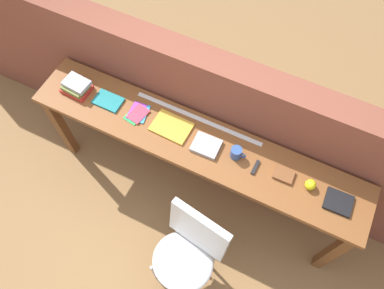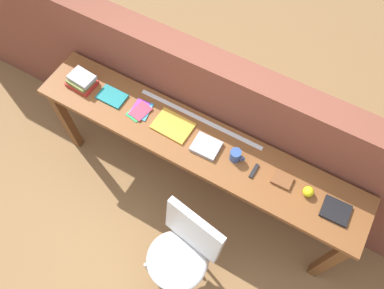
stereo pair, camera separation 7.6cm
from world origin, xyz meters
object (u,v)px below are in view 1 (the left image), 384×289
leather_journal_brown (284,175)px  sports_ball_small (310,185)px  magazine_cycling (108,101)px  book_repair_rightmost (338,202)px  pamphlet_pile_colourful (138,113)px  mug (236,153)px  book_stack_leftmost (76,87)px  book_open_centre (172,127)px  multitool_folded (255,167)px  chair_white_moulded (188,251)px

leather_journal_brown → sports_ball_small: sports_ball_small is taller
magazine_cycling → book_repair_rightmost: book_repair_rightmost is taller
pamphlet_pile_colourful → mug: (0.77, -0.00, 0.04)m
book_repair_rightmost → sports_ball_small: bearing=171.4°
magazine_cycling → pamphlet_pile_colourful: (0.25, 0.01, -0.00)m
book_stack_leftmost → magazine_cycling: 0.26m
book_stack_leftmost → book_open_centre: bearing=1.8°
magazine_cycling → book_repair_rightmost: bearing=-0.8°
multitool_folded → sports_ball_small: (0.37, 0.03, 0.03)m
multitool_folded → book_open_centre: bearing=177.2°
magazine_cycling → mug: 1.02m
book_stack_leftmost → multitool_folded: 1.44m
multitool_folded → leather_journal_brown: bearing=9.2°
mug → leather_journal_brown: mug is taller
pamphlet_pile_colourful → mug: 0.78m
magazine_cycling → leather_journal_brown: 1.36m
book_stack_leftmost → leather_journal_brown: (1.62, 0.02, -0.03)m
leather_journal_brown → book_repair_rightmost: leather_journal_brown is taller
pamphlet_pile_colourful → book_repair_rightmost: 1.49m
magazine_cycling → leather_journal_brown: bearing=0.1°
chair_white_moulded → multitool_folded: bearing=72.6°
book_stack_leftmost → pamphlet_pile_colourful: bearing=2.5°
chair_white_moulded → magazine_cycling: size_ratio=4.28×
leather_journal_brown → sports_ball_small: bearing=-1.8°
leather_journal_brown → book_repair_rightmost: (0.38, -0.03, -0.00)m
magazine_cycling → pamphlet_pile_colourful: magazine_cycling is taller
book_stack_leftmost → book_open_centre: (0.78, 0.02, -0.04)m
magazine_cycling → multitool_folded: 1.17m
book_stack_leftmost → multitool_folded: bearing=-0.3°
pamphlet_pile_colourful → multitool_folded: multitool_folded is taller
book_open_centre → book_repair_rightmost: (1.22, -0.03, 0.00)m
book_stack_leftmost → leather_journal_brown: bearing=0.8°
pamphlet_pile_colourful → leather_journal_brown: (1.12, 0.00, 0.00)m
book_stack_leftmost → multitool_folded: book_stack_leftmost is taller
mug → multitool_folded: size_ratio=1.00×
pamphlet_pile_colourful → book_open_centre: 0.28m
pamphlet_pile_colourful → sports_ball_small: 1.29m
mug → leather_journal_brown: bearing=0.9°
chair_white_moulded → sports_ball_small: bearing=49.3°
mug → sports_ball_small: mug is taller
book_stack_leftmost → leather_journal_brown: 1.62m
book_repair_rightmost → book_stack_leftmost: bearing=177.9°
sports_ball_small → multitool_folded: bearing=-175.6°
multitool_folded → sports_ball_small: 0.37m
magazine_cycling → sports_ball_small: sports_ball_small is taller
chair_white_moulded → leather_journal_brown: size_ratio=6.86×
mug → sports_ball_small: size_ratio=1.55×
magazine_cycling → pamphlet_pile_colourful: 0.25m
leather_journal_brown → book_repair_rightmost: size_ratio=0.75×
pamphlet_pile_colourful → multitool_folded: bearing=-1.8°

